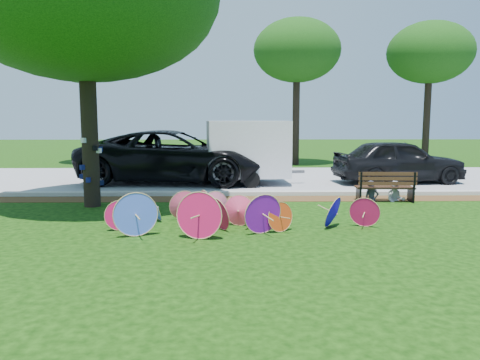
% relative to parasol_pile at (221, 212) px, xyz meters
% --- Properties ---
extents(ground, '(90.00, 90.00, 0.00)m').
position_rel_parasol_pile_xyz_m(ground, '(-0.06, -0.65, -0.39)').
color(ground, black).
rests_on(ground, ground).
extents(mulch_strip, '(90.00, 1.00, 0.01)m').
position_rel_parasol_pile_xyz_m(mulch_strip, '(-0.06, 3.85, -0.39)').
color(mulch_strip, '#472D16').
rests_on(mulch_strip, ground).
extents(curb, '(90.00, 0.30, 0.12)m').
position_rel_parasol_pile_xyz_m(curb, '(-0.06, 4.55, -0.33)').
color(curb, '#B7B5AD').
rests_on(curb, ground).
extents(street, '(90.00, 8.00, 0.01)m').
position_rel_parasol_pile_xyz_m(street, '(-0.06, 8.70, -0.39)').
color(street, gray).
rests_on(street, ground).
extents(parasol_pile, '(6.04, 2.22, 0.96)m').
position_rel_parasol_pile_xyz_m(parasol_pile, '(0.00, 0.00, 0.00)').
color(parasol_pile, '#D01450').
rests_on(parasol_pile, ground).
extents(black_van, '(7.27, 3.89, 1.94)m').
position_rel_parasol_pile_xyz_m(black_van, '(-1.87, 7.55, 0.58)').
color(black_van, black).
rests_on(black_van, ground).
extents(dark_pickup, '(4.97, 2.51, 1.62)m').
position_rel_parasol_pile_xyz_m(dark_pickup, '(6.44, 7.29, 0.42)').
color(dark_pickup, black).
rests_on(dark_pickup, ground).
extents(cargo_trailer, '(2.99, 2.03, 2.60)m').
position_rel_parasol_pile_xyz_m(cargo_trailer, '(0.84, 6.96, 0.91)').
color(cargo_trailer, silver).
rests_on(cargo_trailer, ground).
extents(park_bench, '(1.70, 0.72, 0.87)m').
position_rel_parasol_pile_xyz_m(park_bench, '(4.66, 3.38, 0.05)').
color(park_bench, black).
rests_on(park_bench, ground).
extents(person_left, '(0.44, 0.30, 1.15)m').
position_rel_parasol_pile_xyz_m(person_left, '(4.31, 3.43, 0.19)').
color(person_left, '#323445').
rests_on(person_left, ground).
extents(person_right, '(0.64, 0.55, 1.14)m').
position_rel_parasol_pile_xyz_m(person_right, '(5.01, 3.43, 0.18)').
color(person_right, silver).
rests_on(person_right, ground).
extents(bg_trees, '(22.41, 5.04, 7.40)m').
position_rel_parasol_pile_xyz_m(bg_trees, '(2.26, 14.70, 5.37)').
color(bg_trees, black).
rests_on(bg_trees, ground).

